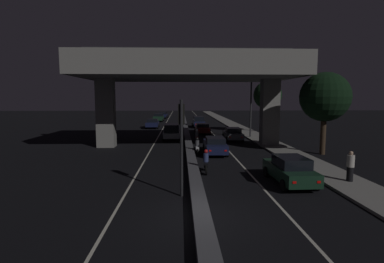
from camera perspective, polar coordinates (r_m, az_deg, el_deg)
name	(u,v)px	position (r m, az deg, el deg)	size (l,w,h in m)	color
ground_plane	(201,217)	(11.98, 1.71, -16.03)	(200.00, 200.00, 0.00)	black
lane_line_left_inner	(163,128)	(46.36, -5.50, 0.68)	(0.12, 126.00, 0.00)	beige
lane_line_right_inner	(208,128)	(46.47, 2.97, 0.72)	(0.12, 126.00, 0.00)	beige
median_divider	(185,127)	(46.27, -1.26, 0.92)	(0.66, 126.00, 0.36)	#4C4C51
sidewalk_right	(248,132)	(40.31, 10.54, -0.15)	(2.58, 126.00, 0.14)	gray
elevated_overpass	(189,71)	(28.32, -0.67, 11.49)	(19.34, 10.83, 9.18)	gray
traffic_light_left_of_median	(181,131)	(13.78, -2.03, 0.18)	(0.30, 0.49, 4.51)	black
street_lamp	(249,95)	(34.89, 10.71, 6.88)	(2.27, 0.32, 8.41)	#2D2D30
car_dark_green_lead	(290,170)	(17.00, 18.14, -6.91)	(1.91, 4.29, 1.49)	black
car_dark_blue_second	(215,145)	(24.78, 4.41, -2.58)	(1.89, 4.71, 1.38)	#141938
car_grey_third	(233,134)	(32.84, 7.78, -0.43)	(1.92, 4.36, 1.39)	#515459
car_dark_red_fourth	(202,128)	(38.76, 1.98, 0.64)	(1.89, 4.66, 1.33)	#591414
car_dark_blue_fifth	(198,122)	(47.12, 1.23, 1.88)	(1.98, 4.51, 1.71)	#141938
car_silver_lead_oncoming	(172,131)	(33.13, -3.89, 0.04)	(2.02, 4.09, 1.73)	gray
car_dark_blue_second_oncoming	(153,123)	(46.40, -7.53, 1.55)	(2.03, 4.27, 1.39)	#141938
car_dark_green_third_oncoming	(159,117)	(59.38, -6.37, 2.69)	(2.06, 4.11, 1.57)	black
car_dark_blue_fourth_oncoming	(163,115)	(68.78, -5.57, 3.15)	(2.15, 4.84, 1.41)	#141938
motorcycle_black_filtering_near	(206,163)	(18.48, 2.66, -5.97)	(0.34, 1.80, 1.45)	black
motorcycle_white_filtering_mid	(197,147)	(24.58, 0.98, -2.96)	(0.33, 1.89, 1.37)	black
motorcycle_red_filtering_far	(197,137)	(30.46, 0.94, -1.07)	(0.33, 1.83, 1.46)	black
pedestrian_on_sidewalk	(350,166)	(18.17, 27.92, -5.89)	(0.39, 0.39, 1.63)	black
roadside_tree_kerbside_near	(325,97)	(26.36, 23.98, 5.99)	(3.96, 3.96, 6.65)	#38281C
roadside_tree_kerbside_mid	(268,95)	(40.54, 14.20, 6.67)	(3.66, 3.66, 6.80)	#2D2116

